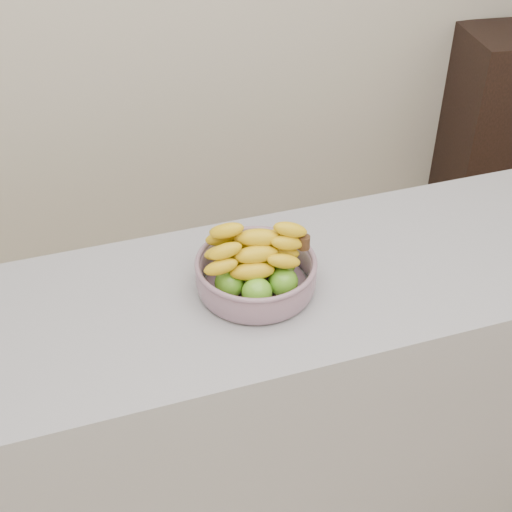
# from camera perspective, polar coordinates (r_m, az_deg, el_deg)

# --- Properties ---
(room_shell) EXTENTS (4.05, 4.05, 2.73)m
(room_shell) POSITION_cam_1_polar(r_m,az_deg,el_deg) (1.03, 12.13, 18.33)
(room_shell) COLOR beige
(room_shell) RESTS_ON ground
(counter) EXTENTS (2.00, 0.60, 0.90)m
(counter) POSITION_cam_1_polar(r_m,az_deg,el_deg) (2.10, 1.82, -11.63)
(counter) COLOR #9D9DA5
(counter) RESTS_ON ground
(cabinet) EXTENTS (0.55, 0.46, 0.89)m
(cabinet) POSITION_cam_1_polar(r_m,az_deg,el_deg) (3.74, 19.18, 10.09)
(cabinet) COLOR black
(cabinet) RESTS_ON ground
(fruit_bowl) EXTENTS (0.30, 0.30, 0.18)m
(fruit_bowl) POSITION_cam_1_polar(r_m,az_deg,el_deg) (1.73, -0.01, -1.16)
(fruit_bowl) COLOR #8993A5
(fruit_bowl) RESTS_ON counter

